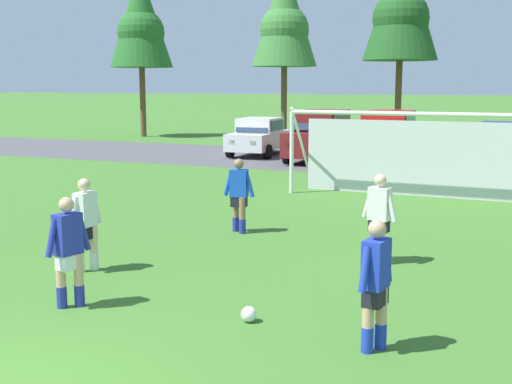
{
  "coord_description": "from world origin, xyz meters",
  "views": [
    {
      "loc": [
        5.11,
        -4.69,
        3.23
      ],
      "look_at": [
        -0.22,
        7.84,
        1.01
      ],
      "focal_mm": 46.12,
      "sensor_mm": 36.0,
      "label": 1
    }
  ],
  "objects_px": {
    "soccer_goal": "(420,153)",
    "parked_car_slot_far_left": "(259,136)",
    "player_defender_far": "(379,219)",
    "soccer_ball": "(249,314)",
    "parked_car_slot_left": "(320,135)",
    "player_striker_near": "(86,225)",
    "parked_car_slot_center": "(501,143)",
    "parked_car_slot_center_left": "(388,136)",
    "player_trailing_back": "(375,286)",
    "player_winger_right": "(69,252)",
    "player_midfield_center": "(239,196)"
  },
  "relations": [
    {
      "from": "player_striker_near",
      "to": "player_winger_right",
      "type": "bearing_deg",
      "value": -59.84
    },
    {
      "from": "soccer_goal",
      "to": "parked_car_slot_far_left",
      "type": "height_order",
      "value": "soccer_goal"
    },
    {
      "from": "player_trailing_back",
      "to": "parked_car_slot_left",
      "type": "xyz_separation_m",
      "value": [
        -6.76,
        19.21,
        0.29
      ]
    },
    {
      "from": "player_winger_right",
      "to": "parked_car_slot_far_left",
      "type": "bearing_deg",
      "value": 105.29
    },
    {
      "from": "soccer_ball",
      "to": "parked_car_slot_left",
      "type": "distance_m",
      "value": 19.58
    },
    {
      "from": "soccer_goal",
      "to": "player_striker_near",
      "type": "height_order",
      "value": "soccer_goal"
    },
    {
      "from": "player_defender_far",
      "to": "player_trailing_back",
      "type": "bearing_deg",
      "value": -78.09
    },
    {
      "from": "player_striker_near",
      "to": "parked_car_slot_far_left",
      "type": "height_order",
      "value": "parked_car_slot_far_left"
    },
    {
      "from": "parked_car_slot_left",
      "to": "parked_car_slot_center",
      "type": "xyz_separation_m",
      "value": [
        7.19,
        1.69,
        -0.24
      ]
    },
    {
      "from": "player_winger_right",
      "to": "player_defender_far",
      "type": "bearing_deg",
      "value": 49.2
    },
    {
      "from": "parked_car_slot_left",
      "to": "parked_car_slot_center_left",
      "type": "relative_size",
      "value": 0.99
    },
    {
      "from": "soccer_goal",
      "to": "parked_car_slot_left",
      "type": "height_order",
      "value": "soccer_goal"
    },
    {
      "from": "player_midfield_center",
      "to": "player_winger_right",
      "type": "relative_size",
      "value": 1.0
    },
    {
      "from": "parked_car_slot_far_left",
      "to": "player_trailing_back",
      "type": "bearing_deg",
      "value": -63.68
    },
    {
      "from": "soccer_ball",
      "to": "parked_car_slot_center_left",
      "type": "bearing_deg",
      "value": 96.39
    },
    {
      "from": "soccer_goal",
      "to": "parked_car_slot_far_left",
      "type": "distance_m",
      "value": 12.41
    },
    {
      "from": "player_defender_far",
      "to": "parked_car_slot_far_left",
      "type": "relative_size",
      "value": 0.38
    },
    {
      "from": "parked_car_slot_center",
      "to": "soccer_ball",
      "type": "bearing_deg",
      "value": -96.18
    },
    {
      "from": "player_midfield_center",
      "to": "parked_car_slot_center_left",
      "type": "height_order",
      "value": "parked_car_slot_center_left"
    },
    {
      "from": "player_defender_far",
      "to": "player_striker_near",
      "type": "bearing_deg",
      "value": -151.06
    },
    {
      "from": "soccer_goal",
      "to": "parked_car_slot_far_left",
      "type": "relative_size",
      "value": 1.74
    },
    {
      "from": "player_defender_far",
      "to": "player_trailing_back",
      "type": "height_order",
      "value": "same"
    },
    {
      "from": "player_striker_near",
      "to": "parked_car_slot_far_left",
      "type": "relative_size",
      "value": 0.38
    },
    {
      "from": "player_striker_near",
      "to": "player_midfield_center",
      "type": "relative_size",
      "value": 1.0
    },
    {
      "from": "soccer_ball",
      "to": "player_striker_near",
      "type": "distance_m",
      "value": 3.89
    },
    {
      "from": "player_midfield_center",
      "to": "soccer_ball",
      "type": "bearing_deg",
      "value": -64.13
    },
    {
      "from": "player_defender_far",
      "to": "parked_car_slot_center",
      "type": "relative_size",
      "value": 0.38
    },
    {
      "from": "parked_car_slot_far_left",
      "to": "parked_car_slot_center_left",
      "type": "height_order",
      "value": "parked_car_slot_center_left"
    },
    {
      "from": "player_midfield_center",
      "to": "parked_car_slot_far_left",
      "type": "bearing_deg",
      "value": 111.19
    },
    {
      "from": "player_winger_right",
      "to": "parked_car_slot_center_left",
      "type": "bearing_deg",
      "value": 88.63
    },
    {
      "from": "parked_car_slot_left",
      "to": "parked_car_slot_center",
      "type": "height_order",
      "value": "parked_car_slot_left"
    },
    {
      "from": "player_striker_near",
      "to": "parked_car_slot_far_left",
      "type": "xyz_separation_m",
      "value": [
        -4.65,
        18.87,
        0.05
      ]
    },
    {
      "from": "player_trailing_back",
      "to": "parked_car_slot_center_left",
      "type": "bearing_deg",
      "value": 101.4
    },
    {
      "from": "player_defender_far",
      "to": "parked_car_slot_center_left",
      "type": "relative_size",
      "value": 0.35
    },
    {
      "from": "soccer_goal",
      "to": "parked_car_slot_left",
      "type": "relative_size",
      "value": 1.62
    },
    {
      "from": "soccer_ball",
      "to": "soccer_goal",
      "type": "relative_size",
      "value": 0.03
    },
    {
      "from": "player_winger_right",
      "to": "soccer_ball",
      "type": "bearing_deg",
      "value": 9.66
    },
    {
      "from": "soccer_ball",
      "to": "player_defender_far",
      "type": "xyz_separation_m",
      "value": [
        0.96,
        3.74,
        0.71
      ]
    },
    {
      "from": "parked_car_slot_far_left",
      "to": "parked_car_slot_left",
      "type": "bearing_deg",
      "value": -19.25
    },
    {
      "from": "player_winger_right",
      "to": "parked_car_slot_center_left",
      "type": "xyz_separation_m",
      "value": [
        0.48,
        19.96,
        0.29
      ]
    },
    {
      "from": "soccer_goal",
      "to": "parked_car_slot_center",
      "type": "distance_m",
      "value": 9.52
    },
    {
      "from": "parked_car_slot_left",
      "to": "parked_car_slot_center",
      "type": "distance_m",
      "value": 7.39
    },
    {
      "from": "player_striker_near",
      "to": "parked_car_slot_left",
      "type": "xyz_separation_m",
      "value": [
        -1.33,
        17.71,
        0.29
      ]
    },
    {
      "from": "player_trailing_back",
      "to": "parked_car_slot_center",
      "type": "height_order",
      "value": "parked_car_slot_center"
    },
    {
      "from": "parked_car_slot_far_left",
      "to": "parked_car_slot_center",
      "type": "distance_m",
      "value": 10.52
    },
    {
      "from": "player_midfield_center",
      "to": "parked_car_slot_center_left",
      "type": "bearing_deg",
      "value": 89.0
    },
    {
      "from": "parked_car_slot_left",
      "to": "soccer_ball",
      "type": "bearing_deg",
      "value": -75.32
    },
    {
      "from": "parked_car_slot_far_left",
      "to": "parked_car_slot_center_left",
      "type": "relative_size",
      "value": 0.92
    },
    {
      "from": "parked_car_slot_left",
      "to": "parked_car_slot_center_left",
      "type": "bearing_deg",
      "value": 11.93
    },
    {
      "from": "player_striker_near",
      "to": "player_defender_far",
      "type": "bearing_deg",
      "value": 28.94
    }
  ]
}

